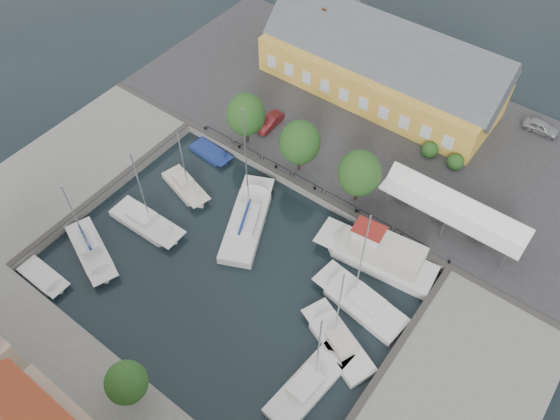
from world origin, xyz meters
name	(u,v)px	position (x,y,z in m)	size (l,w,h in m)	color
ground	(242,259)	(0.00, 0.00, 0.00)	(140.00, 140.00, 0.00)	black
north_quay	(368,124)	(0.00, 23.00, 0.50)	(56.00, 26.00, 1.00)	#2D2D30
west_quay	(72,167)	(-22.00, -2.00, 0.50)	(12.00, 24.00, 1.00)	slate
east_quay	(446,415)	(22.00, -2.00, 0.50)	(12.00, 24.00, 1.00)	slate
quay_edge_fittings	(273,221)	(0.02, 4.75, 1.06)	(56.00, 24.72, 0.40)	#383533
warehouse	(377,65)	(-2.60, 28.36, 4.43)	(28.56, 14.00, 9.55)	gold
tent_canopy	(454,209)	(14.00, 14.50, 3.68)	(14.00, 4.00, 2.83)	white
quay_trees	(300,142)	(-2.00, 12.00, 4.88)	(18.20, 4.20, 6.30)	black
car_silver	(541,127)	(16.30, 32.94, 1.67)	(1.59, 3.95, 1.35)	#9A9DA1
car_red	(270,122)	(-8.50, 15.44, 1.64)	(1.36, 3.89, 1.28)	maroon
center_sailboat	(247,223)	(-2.20, 3.48, 0.36)	(7.46, 11.12, 14.68)	silver
trawler	(380,256)	(10.57, 7.51, 1.02)	(11.99, 4.70, 5.00)	silver
east_boat_a	(362,304)	(11.65, 2.59, 0.26)	(9.34, 4.16, 12.69)	silver
east_boat_b	(339,344)	(12.13, -1.86, 0.26)	(8.16, 5.39, 10.81)	silver
east_boat_c	(308,386)	(12.10, -6.44, 0.26)	(3.49, 8.76, 10.91)	silver
west_boat_b	(186,187)	(-10.35, 3.29, 0.26)	(6.61, 3.70, 8.97)	beige
west_boat_c	(146,223)	(-10.26, -2.52, 0.26)	(8.31, 2.84, 11.12)	silver
west_boat_d	(91,251)	(-12.00, -8.05, 0.27)	(8.47, 5.23, 11.04)	silver
launch_sw	(44,278)	(-13.33, -12.66, 0.09)	(5.48, 2.09, 0.98)	silver
launch_nw	(211,153)	(-11.71, 8.79, 0.09)	(5.25, 2.40, 0.88)	navy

